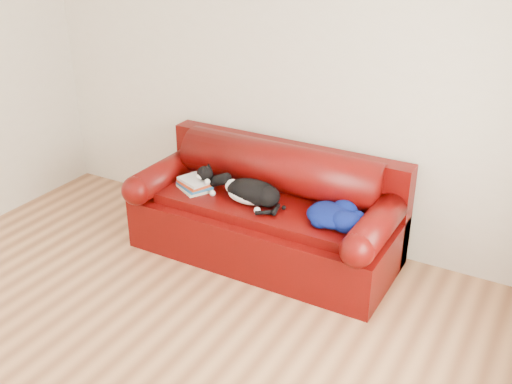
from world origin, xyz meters
The scene contains 7 objects.
ground centered at (0.00, 0.00, 0.00)m, with size 4.50×4.50×0.00m, color brown.
room_shell centered at (0.12, 0.02, 1.67)m, with size 4.52×4.02×2.61m.
sofa_base centered at (0.20, 1.49, 0.24)m, with size 2.10×0.90×0.50m.
sofa_back centered at (0.20, 1.74, 0.54)m, with size 2.10×1.01×0.88m.
book_stack centered at (-0.39, 1.37, 0.55)m, with size 0.33×0.31×0.10m.
cat centered at (0.14, 1.39, 0.59)m, with size 0.64×0.32×0.24m.
blanket centered at (0.82, 1.41, 0.56)m, with size 0.47×0.42×0.15m.
Camera 1 is at (2.21, -2.21, 2.59)m, focal length 42.00 mm.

